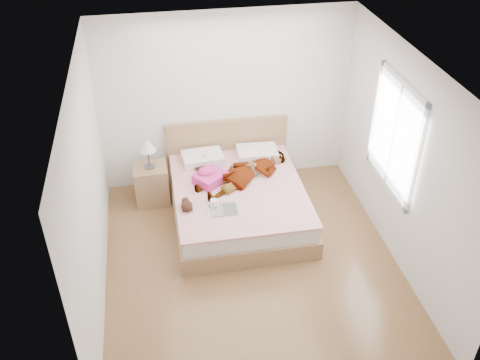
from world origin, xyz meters
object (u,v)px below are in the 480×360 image
Objects in this scene: nightstand at (151,181)px; magazine at (223,210)px; phone at (206,153)px; towel at (210,176)px; plush_toy at (187,205)px; woman at (245,170)px; bed at (238,198)px; coffee_mug at (214,203)px.

magazine is at bearing -50.65° from nightstand.
towel is (-0.00, -0.44, -0.10)m from phone.
nightstand reaches higher than plush_toy.
nightstand is (-0.80, -0.04, -0.36)m from phone.
towel is at bearing 56.57° from plush_toy.
magazine is at bearing -61.90° from woman.
plush_toy is at bearing -66.11° from nightstand.
coffee_mug is (-0.38, -0.45, 0.29)m from bed.
nightstand is (-1.30, 0.36, -0.28)m from woman.
bed is at bearing 62.42° from magazine.
towel is 1.30× the size of magazine.
coffee_mug is 0.35m from plush_toy.
magazine is (-0.28, -0.54, 0.24)m from bed.
towel is 0.52× the size of nightstand.
towel is at bearing 96.97° from magazine.
magazine is at bearing -83.03° from towel.
woman reaches higher than plush_toy.
magazine is 2.83× the size of coffee_mug.
woman is 0.65m from phone.
magazine is 1.73× the size of plush_toy.
magazine is 0.15m from coffee_mug.
phone reaches higher than plush_toy.
plush_toy is at bearing -149.27° from bed.
woman is 1.48× the size of nightstand.
coffee_mug is at bearing -51.36° from nightstand.
woman is 1.38m from nightstand.
towel is 2.25× the size of plush_toy.
phone is 0.25× the size of magazine.
nightstand reaches higher than magazine.
towel is at bearing 161.48° from bed.
towel is at bearing -116.52° from woman.
phone is 1.12m from magazine.
nightstand is (-1.16, 0.53, 0.06)m from bed.
plush_toy reaches higher than magazine.
phone is 0.79m from bed.
phone is 0.43× the size of plush_toy.
woman is 3.73× the size of magazine.
woman is 0.80m from coffee_mug.
coffee_mug is at bearing -130.59° from bed.
woman is 0.72× the size of bed.
nightstand is at bearing 151.62° from phone.
bed is (-0.14, -0.16, -0.34)m from woman.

